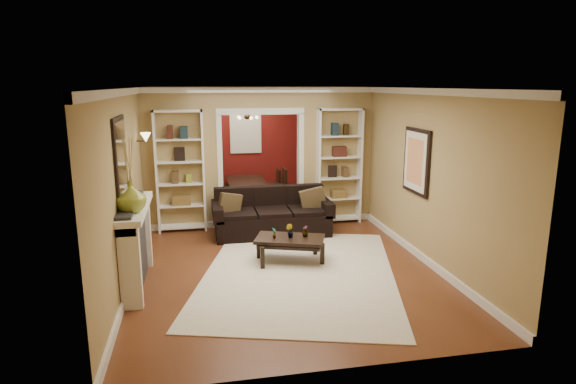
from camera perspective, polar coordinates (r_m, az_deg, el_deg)
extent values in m
plane|color=brown|center=(8.64, -2.05, -5.96)|extent=(8.00, 8.00, 0.00)
plane|color=white|center=(8.19, -2.21, 12.25)|extent=(8.00, 8.00, 0.00)
plane|color=tan|center=(12.24, -5.05, 6.01)|extent=(8.00, 0.00, 8.00)
plane|color=tan|center=(4.50, 5.84, -5.63)|extent=(8.00, 0.00, 8.00)
plane|color=tan|center=(8.27, -17.73, 2.26)|extent=(0.00, 8.00, 8.00)
plane|color=tan|center=(8.93, 12.31, 3.30)|extent=(0.00, 8.00, 8.00)
cube|color=tan|center=(9.48, -3.26, 4.10)|extent=(4.50, 0.15, 2.70)
cube|color=maroon|center=(12.21, -5.04, 5.86)|extent=(4.44, 0.04, 2.64)
cube|color=#8CA5CC|center=(12.14, -5.04, 6.91)|extent=(0.78, 0.03, 0.98)
cube|color=silver|center=(7.28, 1.34, -9.54)|extent=(3.73, 4.49, 0.01)
cube|color=black|center=(8.95, -1.90, -2.42)|extent=(2.19, 0.95, 0.86)
cube|color=brown|center=(8.80, -6.90, -1.48)|extent=(0.42, 0.23, 0.40)
cube|color=brown|center=(9.03, 2.99, -0.86)|extent=(0.46, 0.15, 0.46)
cube|color=black|center=(7.66, 0.22, -6.85)|extent=(1.19, 0.89, 0.40)
imported|color=#336626|center=(7.52, -1.63, -4.89)|extent=(0.10, 0.11, 0.18)
imported|color=#336626|center=(7.56, 0.22, -4.64)|extent=(0.15, 0.15, 0.22)
imported|color=#336626|center=(7.62, 2.05, -4.67)|extent=(0.11, 0.11, 0.18)
cube|color=white|center=(9.26, -12.64, 2.36)|extent=(0.90, 0.30, 2.30)
cube|color=white|center=(9.68, 6.04, 3.03)|extent=(0.90, 0.30, 2.30)
cube|color=white|center=(6.99, -17.35, -6.10)|extent=(0.32, 1.70, 1.16)
imported|color=olive|center=(6.42, -18.16, -0.55)|extent=(0.48, 0.48, 0.40)
cube|color=silver|center=(6.73, -19.22, 3.77)|extent=(0.03, 0.95, 1.10)
cube|color=#FFE0A5|center=(8.73, -16.89, 6.02)|extent=(0.18, 0.18, 0.22)
cube|color=black|center=(7.98, 14.92, 3.53)|extent=(0.04, 0.85, 1.05)
imported|color=black|center=(11.24, -4.70, -0.11)|extent=(1.60, 0.89, 0.56)
cube|color=black|center=(10.88, -7.42, 0.00)|extent=(0.41, 0.41, 0.79)
cube|color=black|center=(10.98, -1.69, 0.57)|extent=(0.58, 0.58, 0.92)
cube|color=black|center=(11.46, -7.62, 0.70)|extent=(0.52, 0.52, 0.81)
cube|color=black|center=(11.58, -2.17, 0.89)|extent=(0.47, 0.47, 0.79)
cube|color=#372B19|center=(10.89, -4.39, 8.74)|extent=(0.50, 0.50, 0.30)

